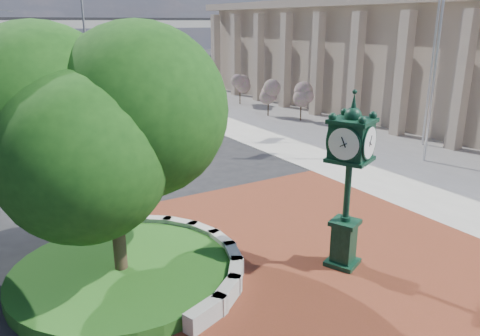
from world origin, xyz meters
name	(u,v)px	position (x,y,z in m)	size (l,w,h in m)	color
ground	(268,239)	(0.00, 0.00, 0.00)	(200.00, 200.00, 0.00)	black
plaza	(286,250)	(0.00, -1.00, 0.02)	(12.00, 12.00, 0.04)	maroon
sidewalk	(378,128)	(16.00, 10.00, 0.02)	(20.00, 50.00, 0.04)	#9E9B93
planter_wall	(196,251)	(-2.71, 0.00, 0.27)	(2.96, 6.77, 0.54)	#9E9B93
grass_bed	(122,274)	(-5.00, 0.00, 0.20)	(6.10, 6.10, 0.40)	#164F17
civic_building	(433,57)	(23.60, 12.00, 4.33)	(17.35, 44.00, 8.60)	tan
overpass	(4,24)	(-0.22, 70.00, 6.54)	(90.00, 12.00, 7.50)	#9E9B93
tree_planter	(112,153)	(-5.00, 0.00, 3.72)	(5.20, 5.20, 6.33)	#38281C
tree_street	(38,88)	(-4.00, 18.00, 3.24)	(4.40, 4.40, 5.45)	#38281C
post_clock	(349,175)	(0.87, -2.60, 2.83)	(1.34, 1.34, 5.15)	black
parked_car	(81,83)	(3.30, 39.37, 0.76)	(1.80, 4.49, 1.53)	maroon
flagpole_a	(437,50)	(12.10, 3.27, 5.65)	(1.70, 0.40, 11.03)	silver
flagpole_b	(435,41)	(14.82, 5.49, 5.93)	(1.72, 0.77, 11.57)	silver
street_lamp_near	(88,40)	(1.34, 26.66, 5.59)	(2.13, 0.48, 9.53)	slate
street_lamp_far	(0,46)	(-3.84, 39.25, 4.69)	(1.79, 0.31, 7.99)	slate
shrub_near	(301,99)	(13.07, 14.75, 1.59)	(1.20, 1.20, 2.20)	#38281C
shrub_mid	(268,95)	(12.07, 17.45, 1.59)	(1.20, 1.20, 2.20)	#38281C
shrub_far	(240,86)	(13.00, 23.10, 1.59)	(1.20, 1.20, 2.20)	#38281C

